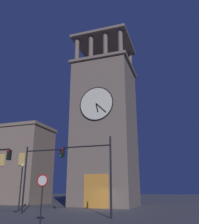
# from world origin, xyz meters

# --- Properties ---
(ground_plane) EXTENTS (200.00, 200.00, 0.00)m
(ground_plane) POSITION_xyz_m (0.00, 0.00, 0.00)
(ground_plane) COLOR #4C4C51
(clocktower) EXTENTS (8.68, 8.48, 28.50)m
(clocktower) POSITION_xyz_m (1.31, -5.92, 10.79)
(clocktower) COLOR #75665B
(clocktower) RESTS_ON ground_plane
(traffic_signal_near) EXTENTS (4.11, 0.41, 6.34)m
(traffic_signal_near) POSITION_xyz_m (4.53, 6.38, 4.21)
(traffic_signal_near) COLOR black
(traffic_signal_near) RESTS_ON ground_plane
(traffic_signal_mid) EXTENTS (4.63, 0.41, 6.50)m
(traffic_signal_mid) POSITION_xyz_m (-2.02, 7.77, 4.24)
(traffic_signal_mid) COLOR black
(traffic_signal_mid) RESTS_ON ground_plane
(street_lamp) EXTENTS (0.44, 0.44, 4.96)m
(street_lamp) POSITION_xyz_m (7.80, 4.13, 3.47)
(street_lamp) COLOR black
(street_lamp) RESTS_ON ground_plane
(no_horn_sign) EXTENTS (0.78, 0.14, 3.09)m
(no_horn_sign) POSITION_xyz_m (-0.65, 13.59, 2.43)
(no_horn_sign) COLOR black
(no_horn_sign) RESTS_ON ground_plane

